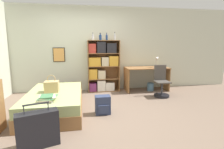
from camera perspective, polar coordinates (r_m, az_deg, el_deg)
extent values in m
plane|color=#756051|center=(4.09, -8.26, -11.15)|extent=(14.00, 14.00, 0.00)
cube|color=beige|center=(5.54, -9.07, 8.15)|extent=(10.00, 0.06, 2.60)
cube|color=black|center=(5.55, -16.93, 6.18)|extent=(0.35, 0.02, 0.43)
cube|color=#DB994C|center=(5.54, -16.95, 6.17)|extent=(0.31, 0.01, 0.39)
cube|color=olive|center=(4.09, -18.02, -9.68)|extent=(1.15, 1.95, 0.25)
cube|color=#9EAD70|center=(4.02, -18.19, -6.72)|extent=(1.12, 1.92, 0.19)
cube|color=olive|center=(4.96, -16.52, -4.97)|extent=(1.15, 0.04, 0.44)
cube|color=tan|center=(3.99, -19.06, -3.73)|extent=(0.29, 0.23, 0.24)
torus|color=tan|center=(3.96, -19.19, -1.36)|extent=(0.17, 0.02, 0.17)
cube|color=silver|center=(3.43, -20.28, -7.97)|extent=(0.22, 0.35, 0.01)
cube|color=silver|center=(3.43, -20.43, -7.77)|extent=(0.24, 0.29, 0.02)
cube|color=#99894C|center=(3.44, -20.47, -7.46)|extent=(0.30, 0.36, 0.01)
cube|color=beige|center=(3.42, -20.60, -7.35)|extent=(0.29, 0.36, 0.02)
cube|color=#427A4C|center=(3.43, -20.24, -7.00)|extent=(0.33, 0.39, 0.01)
cube|color=beige|center=(3.42, -20.32, -6.86)|extent=(0.33, 0.32, 0.01)
cube|color=#427A4C|center=(3.41, -20.55, -6.62)|extent=(0.23, 0.29, 0.02)
cube|color=black|center=(2.81, -23.01, -16.20)|extent=(0.60, 0.36, 0.52)
cylinder|color=#2D2D33|center=(2.69, -26.86, -10.30)|extent=(0.01, 0.01, 0.12)
cylinder|color=#2D2D33|center=(2.70, -20.14, -9.67)|extent=(0.01, 0.01, 0.12)
cube|color=#2D2D33|center=(2.67, -23.57, -8.79)|extent=(0.33, 0.13, 0.02)
cube|color=olive|center=(5.37, -7.77, 2.63)|extent=(0.02, 0.33, 1.57)
cube|color=olive|center=(5.48, 2.18, 2.86)|extent=(0.02, 0.33, 1.57)
cube|color=olive|center=(5.56, -2.95, 2.96)|extent=(0.96, 0.01, 1.57)
cube|color=olive|center=(5.56, -2.68, -5.22)|extent=(0.93, 0.33, 0.02)
cube|color=olive|center=(5.47, -2.71, -1.33)|extent=(0.93, 0.33, 0.02)
cube|color=olive|center=(5.40, -2.75, 2.76)|extent=(0.93, 0.33, 0.02)
cube|color=olive|center=(5.37, -2.78, 6.92)|extent=(0.93, 0.33, 0.02)
cube|color=olive|center=(5.36, -2.82, 11.03)|extent=(0.93, 0.33, 0.02)
cube|color=#7A336B|center=(5.48, -6.31, -4.04)|extent=(0.21, 0.25, 0.25)
cube|color=silver|center=(5.49, -3.55, -3.52)|extent=(0.25, 0.25, 0.33)
cube|color=silver|center=(5.53, -0.76, -3.81)|extent=(0.27, 0.25, 0.26)
cube|color=gold|center=(5.39, -6.19, 0.20)|extent=(0.25, 0.25, 0.30)
cube|color=beige|center=(5.42, -3.44, 0.06)|extent=(0.22, 0.25, 0.26)
cube|color=gold|center=(5.35, -5.71, 4.16)|extent=(0.35, 0.25, 0.26)
cube|color=beige|center=(5.38, -2.35, 4.26)|extent=(0.21, 0.25, 0.27)
cube|color=gold|center=(5.41, 0.42, 4.48)|extent=(0.28, 0.25, 0.30)
cube|color=#B2382D|center=(5.32, -6.52, 8.45)|extent=(0.22, 0.25, 0.28)
cube|color=#232328|center=(5.34, -3.58, 8.80)|extent=(0.26, 0.25, 0.34)
cube|color=#232328|center=(5.38, -0.29, 8.61)|extent=(0.29, 0.25, 0.30)
cylinder|color=#B7BCC1|center=(5.31, -6.29, 11.90)|extent=(0.07, 0.07, 0.15)
cylinder|color=#B7BCC1|center=(5.31, -6.31, 12.96)|extent=(0.03, 0.03, 0.05)
cylinder|color=#232328|center=(5.31, -6.32, 13.31)|extent=(0.03, 0.03, 0.02)
cylinder|color=navy|center=(5.36, -3.85, 11.93)|extent=(0.08, 0.08, 0.15)
cylinder|color=navy|center=(5.36, -3.86, 12.99)|extent=(0.03, 0.03, 0.05)
cylinder|color=#232328|center=(5.36, -3.87, 13.34)|extent=(0.03, 0.03, 0.02)
cylinder|color=navy|center=(5.39, -1.74, 11.94)|extent=(0.06, 0.06, 0.15)
cylinder|color=navy|center=(5.40, -1.75, 13.01)|extent=(0.02, 0.02, 0.05)
cylinder|color=#232328|center=(5.40, -1.75, 13.36)|extent=(0.03, 0.03, 0.02)
cylinder|color=#B7BCC1|center=(5.38, 0.89, 12.01)|extent=(0.06, 0.06, 0.17)
cylinder|color=#B7BCC1|center=(5.39, 0.90, 13.17)|extent=(0.02, 0.02, 0.05)
cylinder|color=#232328|center=(5.39, 0.90, 13.54)|extent=(0.03, 0.03, 0.02)
cube|color=olive|center=(5.58, 11.23, 2.17)|extent=(1.33, 0.65, 0.02)
cube|color=olive|center=(5.45, 4.74, -1.79)|extent=(0.03, 0.61, 0.71)
cube|color=olive|center=(5.90, 16.99, -1.29)|extent=(0.03, 0.61, 0.71)
cylinder|color=#ADA89E|center=(5.66, 14.13, 2.38)|extent=(0.15, 0.15, 0.02)
cylinder|color=#ADA89E|center=(5.64, 14.19, 3.78)|extent=(0.02, 0.02, 0.26)
cone|color=#ADA89E|center=(5.65, 14.68, 5.34)|extent=(0.16, 0.13, 0.16)
cylinder|color=black|center=(5.14, 15.88, -6.64)|extent=(0.42, 0.42, 0.06)
cylinder|color=#333338|center=(5.09, 15.97, -4.73)|extent=(0.05, 0.05, 0.41)
cube|color=#47423D|center=(5.04, 16.09, -2.30)|extent=(0.39, 0.39, 0.03)
cube|color=#47423D|center=(5.16, 15.42, 0.61)|extent=(0.34, 0.05, 0.43)
cube|color=#2D3856|center=(3.75, -3.04, -9.84)|extent=(0.32, 0.22, 0.39)
cube|color=#2D3856|center=(3.65, -2.80, -11.36)|extent=(0.22, 0.03, 0.18)
cylinder|color=slate|center=(5.68, 12.44, -3.92)|extent=(0.21, 0.21, 0.25)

